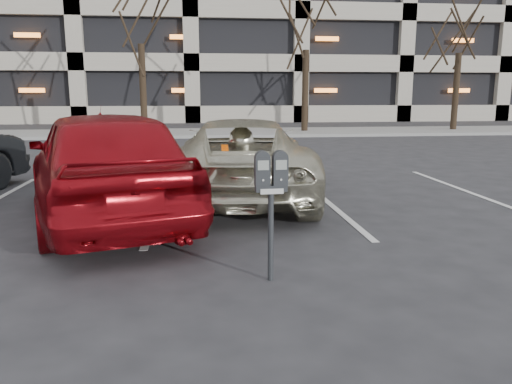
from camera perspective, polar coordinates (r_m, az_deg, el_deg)
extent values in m
plane|color=#28282B|center=(6.27, 0.41, -5.46)|extent=(140.00, 140.00, 0.00)
cube|color=gray|center=(22.04, -4.74, 6.77)|extent=(80.00, 4.00, 0.12)
cube|color=silver|center=(8.48, -10.97, -1.16)|extent=(0.10, 5.20, 0.00)
cube|color=silver|center=(8.72, 7.70, -0.71)|extent=(0.10, 5.20, 0.00)
cube|color=silver|center=(9.79, 23.79, -0.26)|extent=(0.10, 5.20, 0.00)
cylinder|color=black|center=(22.07, -12.78, 11.29)|extent=(0.28, 0.28, 3.78)
cylinder|color=black|center=(22.46, 5.64, 11.28)|extent=(0.28, 0.28, 3.60)
cylinder|color=black|center=(24.90, 21.86, 10.46)|extent=(0.28, 0.28, 3.53)
cylinder|color=black|center=(4.84, 1.69, -5.04)|extent=(0.06, 0.06, 0.90)
cube|color=black|center=(4.72, 1.73, 0.43)|extent=(0.30, 0.11, 0.06)
cube|color=silver|center=(4.67, 1.85, 0.06)|extent=(0.22, 0.01, 0.05)
cube|color=gray|center=(4.61, 0.84, 3.06)|extent=(0.11, 0.01, 0.09)
cube|color=gray|center=(4.64, 2.92, 3.11)|extent=(0.11, 0.01, 0.09)
imported|color=beige|center=(8.70, -1.67, 3.90)|extent=(2.71, 5.12, 1.37)
cube|color=#E74E04|center=(7.75, -3.74, 8.09)|extent=(0.10, 0.20, 0.01)
imported|color=maroon|center=(7.42, -16.86, 3.16)|extent=(3.28, 5.16, 1.64)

